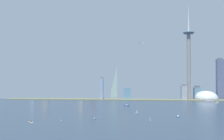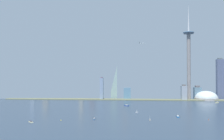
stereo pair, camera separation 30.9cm
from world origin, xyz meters
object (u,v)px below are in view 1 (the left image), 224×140
(skyscraper_9, at_px, (127,93))
(boat_0, at_px, (127,105))
(boat_1, at_px, (94,119))
(channel_buoy_2, at_px, (61,120))
(skyscraper_5, at_px, (82,86))
(boat_6, at_px, (217,102))
(boat_2, at_px, (178,117))
(skyscraper_0, at_px, (92,91))
(skyscraper_2, at_px, (46,88))
(stadium_dome, at_px, (206,98))
(boat_4, at_px, (150,120))
(observation_tower, at_px, (189,53))
(skyscraper_4, at_px, (33,82))
(skyscraper_1, at_px, (93,83))
(skyscraper_10, at_px, (197,93))
(boat_5, at_px, (137,112))
(skyscraper_11, at_px, (184,93))
(skyscraper_3, at_px, (220,79))
(airplane, at_px, (142,43))
(skyscraper_6, at_px, (125,79))
(channel_buoy_1, at_px, (209,120))
(boat_3, at_px, (31,122))
(skyscraper_8, at_px, (114,81))
(skyscraper_7, at_px, (102,88))

(skyscraper_9, bearing_deg, boat_0, -89.54)
(boat_1, bearing_deg, channel_buoy_2, -74.04)
(skyscraper_5, relative_size, boat_6, 9.13)
(skyscraper_5, relative_size, boat_0, 7.99)
(boat_6, bearing_deg, boat_2, 23.66)
(skyscraper_0, height_order, skyscraper_2, skyscraper_0)
(stadium_dome, height_order, boat_4, stadium_dome)
(observation_tower, bearing_deg, skyscraper_4, 179.71)
(skyscraper_0, relative_size, skyscraper_5, 0.71)
(skyscraper_0, xyz_separation_m, skyscraper_5, (-43.92, -2.51, 20.28))
(stadium_dome, height_order, boat_6, stadium_dome)
(skyscraper_0, distance_m, skyscraper_5, 48.44)
(skyscraper_1, relative_size, skyscraper_10, 2.77)
(boat_5, bearing_deg, skyscraper_10, 3.38)
(skyscraper_2, relative_size, skyscraper_11, 1.29)
(skyscraper_0, bearing_deg, boat_0, -57.89)
(skyscraper_3, distance_m, boat_2, 510.21)
(airplane, bearing_deg, skyscraper_6, 145.83)
(skyscraper_9, height_order, boat_6, skyscraper_9)
(skyscraper_4, distance_m, channel_buoy_1, 725.32)
(skyscraper_6, distance_m, skyscraper_9, 86.15)
(skyscraper_10, height_order, boat_3, skyscraper_10)
(boat_1, bearing_deg, skyscraper_10, 146.41)
(boat_3, distance_m, boat_4, 250.15)
(observation_tower, height_order, boat_4, observation_tower)
(skyscraper_2, bearing_deg, skyscraper_4, -124.64)
(boat_3, relative_size, boat_6, 1.15)
(skyscraper_10, bearing_deg, skyscraper_2, 177.37)
(skyscraper_10, bearing_deg, skyscraper_9, -176.76)
(skyscraper_5, distance_m, boat_2, 532.63)
(observation_tower, relative_size, boat_0, 24.36)
(skyscraper_10, distance_m, channel_buoy_2, 645.18)
(boat_5, bearing_deg, boat_0, 49.89)
(channel_buoy_2, bearing_deg, skyscraper_8, 80.85)
(skyscraper_11, bearing_deg, skyscraper_6, 157.29)
(boat_2, bearing_deg, boat_4, 124.01)
(airplane, bearing_deg, boat_3, -104.10)
(skyscraper_2, distance_m, airplane, 455.63)
(skyscraper_11, bearing_deg, skyscraper_3, 19.51)
(observation_tower, height_order, airplane, observation_tower)
(skyscraper_6, distance_m, skyscraper_10, 299.92)
(skyscraper_7, distance_m, boat_3, 493.46)
(boat_2, xyz_separation_m, channel_buoy_1, (59.89, -30.79, -0.42))
(observation_tower, relative_size, boat_2, 29.12)
(skyscraper_7, xyz_separation_m, boat_6, (416.23, -97.22, -41.42))
(boat_3, bearing_deg, boat_2, -115.66)
(skyscraper_1, relative_size, channel_buoy_2, 62.39)
(boat_2, bearing_deg, skyscraper_4, 52.11)
(boat_1, bearing_deg, skyscraper_9, 174.47)
(skyscraper_11, bearing_deg, channel_buoy_1, -94.77)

